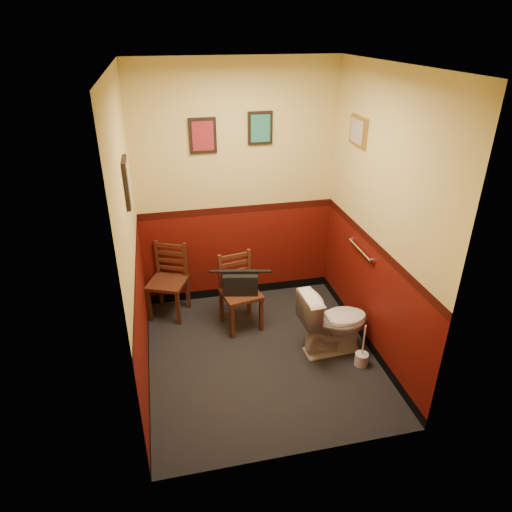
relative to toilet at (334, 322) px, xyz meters
The scene contains 17 objects.
floor 0.80m from the toilet, behind, with size 2.20×2.40×0.00m, color black.
ceiling 2.47m from the toilet, behind, with size 2.20×2.40×0.00m, color silver.
wall_back 1.76m from the toilet, 119.84° to the left, with size 2.20×2.70×0.00m, color #540E08.
wall_front 1.69m from the toilet, 122.17° to the right, with size 2.20×2.70×0.00m, color #540E08.
wall_left 2.08m from the toilet, behind, with size 2.40×2.70×0.00m, color #540E08.
wall_right 1.08m from the toilet, ahead, with size 2.40×2.70×0.00m, color #540E08.
grab_bar 0.77m from the toilet, 41.14° to the left, with size 0.05×0.56×0.06m.
framed_print_back_a 2.29m from the toilet, 130.91° to the left, with size 0.28×0.04×0.36m.
framed_print_back_b 2.12m from the toilet, 110.84° to the left, with size 0.26×0.04×0.34m.
framed_print_left 2.35m from the toilet, behind, with size 0.04×0.30×0.38m.
framed_print_right 1.87m from the toilet, 61.25° to the left, with size 0.04×0.34×0.28m.
toilet is the anchor object (origin of this frame).
toilet_brush 0.44m from the toilet, 54.66° to the right, with size 0.13×0.13×0.46m.
chair_left 1.87m from the toilet, 146.35° to the left, with size 0.51×0.51×0.83m.
chair_right 1.05m from the toilet, 142.20° to the left, with size 0.45×0.45×0.82m.
handbag 1.04m from the toilet, 143.57° to the left, with size 0.39×0.25×0.27m.
tp_stack 1.35m from the toilet, 125.14° to the left, with size 0.21×0.13×0.37m.
Camera 1 is at (-0.83, -3.51, 2.98)m, focal length 32.00 mm.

